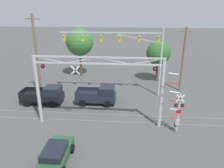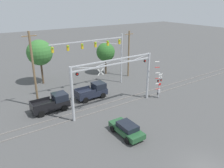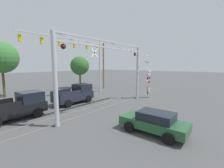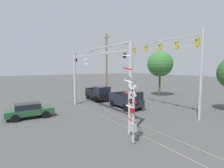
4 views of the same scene
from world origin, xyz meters
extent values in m
cube|color=gray|center=(0.00, 14.14, 0.05)|extent=(80.00, 0.08, 0.10)
cube|color=gray|center=(0.00, 15.58, 0.05)|extent=(80.00, 0.08, 0.10)
cylinder|color=#B7BABF|center=(-5.86, 13.86, 3.39)|extent=(0.32, 0.32, 6.78)
cylinder|color=#B7BABF|center=(5.86, 13.86, 3.39)|extent=(0.32, 0.32, 6.78)
cube|color=#B7BABF|center=(0.00, 13.86, 6.13)|extent=(12.03, 0.14, 0.14)
cube|color=#B7BABF|center=(0.00, 13.86, 6.71)|extent=(12.03, 0.14, 0.14)
cube|color=#B7BABF|center=(-4.39, 13.86, 6.42)|extent=(2.94, 0.08, 0.66)
cube|color=#B7BABF|center=(-1.46, 13.86, 6.42)|extent=(2.94, 0.08, 0.66)
cube|color=#B7BABF|center=(1.46, 13.86, 6.42)|extent=(2.94, 0.08, 0.66)
cube|color=#B7BABF|center=(4.39, 13.86, 6.42)|extent=(2.94, 0.08, 0.66)
cylinder|color=black|center=(-5.10, 13.86, 5.77)|extent=(0.38, 0.10, 0.38)
sphere|color=red|center=(-5.10, 13.79, 5.77)|extent=(0.18, 0.18, 0.18)
cylinder|color=#B7BABF|center=(-5.10, 13.86, 6.01)|extent=(0.04, 0.04, 0.10)
cylinder|color=black|center=(5.10, 13.86, 5.77)|extent=(0.38, 0.10, 0.38)
sphere|color=red|center=(5.10, 13.79, 5.77)|extent=(0.18, 0.18, 0.18)
cylinder|color=#B7BABF|center=(5.10, 13.86, 6.01)|extent=(0.04, 0.04, 0.10)
cube|color=white|center=(-2.05, 13.76, 5.51)|extent=(0.88, 0.03, 0.88)
cube|color=white|center=(-2.05, 13.76, 5.51)|extent=(0.88, 0.03, 0.88)
cylinder|color=black|center=(-2.05, 13.73, 5.51)|extent=(0.04, 0.04, 0.02)
cylinder|color=#B7BABF|center=(7.35, 12.96, 1.90)|extent=(0.16, 0.16, 3.81)
cylinder|color=#59595B|center=(7.35, 12.96, 0.05)|extent=(0.35, 0.35, 0.10)
cube|color=white|center=(7.35, 12.85, 3.46)|extent=(0.78, 0.03, 0.78)
cube|color=white|center=(7.35, 12.85, 3.46)|extent=(0.78, 0.03, 0.78)
cylinder|color=black|center=(7.35, 12.83, 3.46)|extent=(0.04, 0.04, 0.02)
cylinder|color=black|center=(7.07, 12.96, 2.71)|extent=(0.32, 0.09, 0.32)
sphere|color=red|center=(7.07, 12.90, 2.71)|extent=(0.16, 0.16, 0.16)
cylinder|color=black|center=(7.63, 12.96, 2.71)|extent=(0.32, 0.09, 0.32)
sphere|color=red|center=(7.63, 12.90, 2.71)|extent=(0.16, 0.16, 0.16)
cube|color=#B7BABF|center=(7.35, 12.96, 2.71)|extent=(0.64, 0.06, 0.06)
cube|color=red|center=(7.35, 12.86, 2.16)|extent=(0.44, 0.02, 0.32)
cube|color=#B2B2B7|center=(7.35, 12.96, 1.05)|extent=(0.36, 0.28, 0.56)
cylinder|color=red|center=(7.12, 12.96, 1.47)|extent=(0.85, 0.09, 0.20)
cylinder|color=white|center=(7.01, 12.96, 2.30)|extent=(0.85, 0.09, 0.20)
cylinder|color=red|center=(6.90, 12.96, 3.14)|extent=(0.85, 0.09, 0.20)
cylinder|color=white|center=(6.79, 12.96, 3.98)|extent=(0.85, 0.09, 0.20)
cylinder|color=red|center=(6.68, 12.96, 4.81)|extent=(0.85, 0.09, 0.20)
cylinder|color=white|center=(6.57, 12.96, 5.65)|extent=(0.85, 0.09, 0.20)
cube|color=#3F3F42|center=(7.22, 12.96, 0.70)|extent=(0.24, 0.12, 0.36)
cylinder|color=#B7BABF|center=(6.66, 21.32, 4.25)|extent=(0.24, 0.24, 8.49)
cube|color=#B7BABF|center=(0.51, 21.32, 7.89)|extent=(12.29, 0.14, 0.14)
cube|color=#B7BABF|center=(3.59, 21.32, 7.29)|extent=(6.16, 0.08, 1.28)
cylinder|color=#B7BABF|center=(-5.13, 21.32, 7.74)|extent=(0.04, 0.04, 0.30)
cube|color=gold|center=(-5.13, 21.32, 7.20)|extent=(0.30, 0.26, 0.78)
sphere|color=green|center=(-5.13, 21.15, 7.46)|extent=(0.18, 0.18, 0.18)
cylinder|color=#B7BABF|center=(-2.87, 21.32, 7.74)|extent=(0.04, 0.04, 0.30)
cube|color=gold|center=(-2.87, 21.32, 7.20)|extent=(0.30, 0.26, 0.78)
sphere|color=green|center=(-2.87, 21.15, 7.46)|extent=(0.18, 0.18, 0.18)
cylinder|color=#B7BABF|center=(-0.62, 21.32, 7.74)|extent=(0.04, 0.04, 0.30)
cube|color=gold|center=(-0.62, 21.32, 7.20)|extent=(0.30, 0.26, 0.78)
sphere|color=green|center=(-0.62, 21.15, 7.46)|extent=(0.18, 0.18, 0.18)
cylinder|color=#B7BABF|center=(1.64, 21.32, 7.74)|extent=(0.04, 0.04, 0.30)
cube|color=gold|center=(1.64, 21.32, 7.20)|extent=(0.30, 0.26, 0.78)
sphere|color=green|center=(1.64, 21.15, 7.46)|extent=(0.18, 0.18, 0.18)
cylinder|color=#B7BABF|center=(3.90, 21.32, 7.74)|extent=(0.04, 0.04, 0.30)
cube|color=gold|center=(3.90, 21.32, 7.20)|extent=(0.30, 0.26, 0.78)
sphere|color=green|center=(3.90, 21.15, 7.46)|extent=(0.18, 0.18, 0.18)
cylinder|color=#B7BABF|center=(6.16, 21.32, 7.74)|extent=(0.04, 0.04, 0.30)
cube|color=gold|center=(6.16, 21.32, 7.20)|extent=(0.30, 0.26, 0.78)
sphere|color=green|center=(6.16, 21.15, 7.46)|extent=(0.18, 0.18, 0.18)
cube|color=#1E2333|center=(-0.96, 18.43, 0.83)|extent=(4.63, 1.99, 0.83)
cube|color=black|center=(0.34, 18.43, 1.69)|extent=(1.73, 1.83, 0.90)
cube|color=#1E2333|center=(-1.92, 17.47, 1.45)|extent=(2.50, 0.08, 0.41)
cube|color=#1E2333|center=(-1.92, 19.38, 1.45)|extent=(2.50, 0.08, 0.41)
cube|color=#1E2333|center=(-3.22, 18.43, 1.45)|extent=(0.10, 1.91, 0.41)
cylinder|color=black|center=(0.48, 17.42, 0.41)|extent=(0.82, 0.24, 0.82)
cylinder|color=black|center=(0.48, 19.43, 0.41)|extent=(0.82, 0.24, 0.82)
cylinder|color=black|center=(-2.39, 17.42, 0.41)|extent=(0.82, 0.24, 0.82)
cylinder|color=black|center=(-2.39, 19.43, 0.41)|extent=(0.82, 0.24, 0.82)
cube|color=black|center=(-7.29, 17.90, 0.83)|extent=(4.81, 1.99, 0.83)
cube|color=black|center=(-5.94, 17.90, 1.69)|extent=(1.79, 1.83, 0.90)
cube|color=black|center=(-8.29, 16.95, 1.45)|extent=(2.61, 0.08, 0.41)
cube|color=black|center=(-8.29, 18.86, 1.45)|extent=(2.61, 0.08, 0.41)
cube|color=black|center=(-9.65, 17.90, 1.45)|extent=(0.10, 1.91, 0.41)
cylinder|color=black|center=(-5.80, 16.90, 0.41)|extent=(0.82, 0.24, 0.82)
cylinder|color=black|center=(-5.80, 18.91, 0.41)|extent=(0.82, 0.24, 0.82)
cylinder|color=black|center=(-8.78, 16.90, 0.41)|extent=(0.82, 0.24, 0.82)
cylinder|color=black|center=(-8.78, 18.91, 0.41)|extent=(0.82, 0.24, 0.82)
cube|color=#23512D|center=(-2.44, 8.02, 0.63)|extent=(1.77, 4.29, 0.57)
cube|color=black|center=(-2.44, 7.85, 1.18)|extent=(1.51, 2.23, 0.52)
cylinder|color=black|center=(-3.34, 9.30, 0.35)|extent=(0.24, 0.70, 0.70)
cylinder|color=black|center=(-1.54, 9.30, 0.35)|extent=(0.24, 0.70, 0.70)
cylinder|color=black|center=(-3.34, 6.73, 0.35)|extent=(0.24, 0.70, 0.70)
cylinder|color=black|center=(-1.54, 6.73, 0.35)|extent=(0.24, 0.70, 0.70)
cylinder|color=brown|center=(-8.27, 20.02, 5.06)|extent=(0.28, 0.28, 10.12)
cube|color=brown|center=(-8.27, 20.02, 9.52)|extent=(1.80, 0.12, 0.12)
cylinder|color=silver|center=(-9.09, 20.02, 9.62)|extent=(0.08, 0.08, 0.12)
cylinder|color=silver|center=(-7.45, 20.02, 9.62)|extent=(0.08, 0.08, 0.12)
cylinder|color=brown|center=(9.77, 23.32, 4.25)|extent=(0.28, 0.28, 8.49)
cube|color=brown|center=(9.77, 23.32, 7.89)|extent=(1.80, 0.12, 0.12)
cylinder|color=silver|center=(8.95, 23.32, 7.99)|extent=(0.08, 0.08, 0.12)
cylinder|color=silver|center=(10.59, 23.32, 7.99)|extent=(0.08, 0.08, 0.12)
cylinder|color=brown|center=(-4.91, 28.47, 1.99)|extent=(0.32, 0.32, 3.97)
sphere|color=#387533|center=(-4.91, 28.47, 5.46)|extent=(4.25, 4.25, 4.25)
cylinder|color=brown|center=(7.04, 26.93, 1.54)|extent=(0.32, 0.32, 3.08)
sphere|color=#2D6628|center=(7.04, 26.93, 4.31)|extent=(3.53, 3.53, 3.53)
camera|label=1|loc=(2.80, -4.87, 11.34)|focal=35.00mm
camera|label=2|loc=(-14.91, -7.67, 13.58)|focal=35.00mm
camera|label=3|loc=(-11.50, 4.25, 4.45)|focal=24.00mm
camera|label=4|loc=(15.87, 6.07, 4.90)|focal=28.00mm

